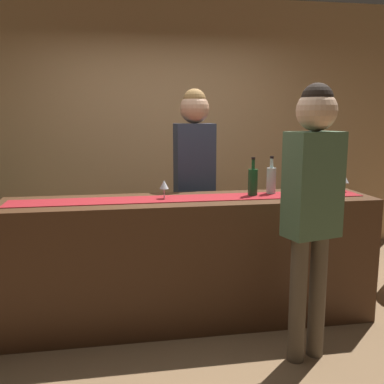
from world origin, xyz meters
name	(u,v)px	position (x,y,z in m)	size (l,w,h in m)	color
ground_plane	(191,319)	(0.00, 0.00, 0.00)	(10.00, 10.00, 0.00)	brown
back_wall	(163,128)	(0.00, 1.90, 1.45)	(6.00, 0.12, 2.90)	tan
bar_counter	(191,260)	(0.00, 0.00, 0.49)	(2.81, 0.60, 0.97)	#472B19
counter_runner_cloth	(191,198)	(0.00, 0.00, 0.98)	(2.67, 0.28, 0.01)	maroon
wine_bottle_clear	(271,180)	(0.66, 0.08, 1.09)	(0.07, 0.07, 0.30)	#B2C6C1
wine_bottle_green	(253,182)	(0.49, 0.03, 1.09)	(0.07, 0.07, 0.30)	#194723
wine_bottle_amber	(299,180)	(0.89, 0.06, 1.09)	(0.07, 0.07, 0.30)	brown
wine_glass_near_customer	(164,185)	(-0.20, 0.01, 1.08)	(0.07, 0.07, 0.14)	silver
wine_glass_mid_counter	(345,179)	(1.28, 0.05, 1.08)	(0.07, 0.07, 0.14)	silver
bartender	(194,167)	(0.13, 0.58, 1.15)	(0.35, 0.26, 1.82)	#26262B
customer_sipping	(313,192)	(0.66, -0.67, 1.12)	(0.38, 0.28, 1.79)	brown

